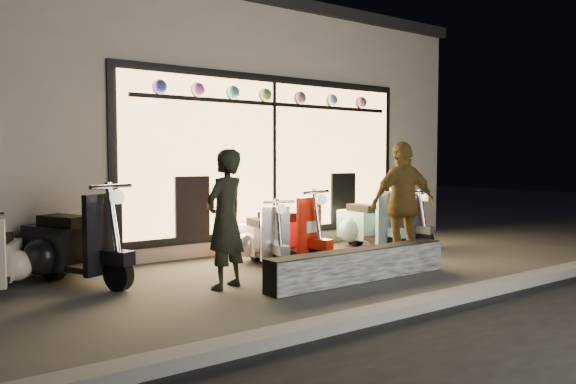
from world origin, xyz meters
name	(u,v)px	position (x,y,z in m)	size (l,w,h in m)	color
ground	(307,275)	(0.00, 0.00, 0.00)	(40.00, 40.00, 0.00)	#383533
kerb	(428,303)	(0.00, -2.00, 0.06)	(40.00, 0.25, 0.12)	slate
shop_building	(155,129)	(0.00, 4.98, 2.10)	(10.20, 6.23, 4.20)	beige
graffiti_barrier	(360,265)	(0.32, -0.65, 0.20)	(2.71, 0.28, 0.40)	black
scooter_silver	(262,238)	(-0.06, 0.99, 0.37)	(0.57, 1.29, 0.92)	black
scooter_red	(281,234)	(0.25, 0.97, 0.41)	(0.66, 1.45, 1.03)	black
scooter_black	(68,245)	(-2.64, 1.35, 0.47)	(0.96, 1.60, 1.17)	black
scooter_blue	(365,223)	(2.14, 1.15, 0.42)	(0.50, 1.46, 1.04)	black
scooter_grey	(392,223)	(2.86, 1.24, 0.37)	(0.55, 1.30, 0.93)	black
man	(225,219)	(-1.23, -0.02, 0.81)	(0.59, 0.39, 1.63)	black
woman	(403,204)	(1.51, -0.27, 0.88)	(1.03, 0.43, 1.76)	brown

